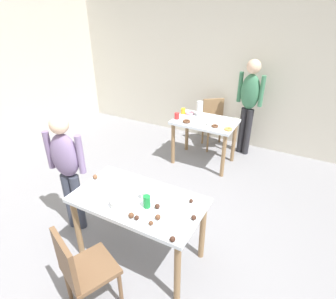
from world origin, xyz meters
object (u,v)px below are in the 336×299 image
(mixing_bowl, at_px, (121,202))
(person_adult_far, at_px, (249,99))
(pitcher_far, at_px, (200,109))
(soda_can, at_px, (147,202))
(dining_table_far, at_px, (205,128))
(person_girl_near, at_px, (67,166))
(dining_table_near, at_px, (138,207))
(chair_far_table, at_px, (214,120))
(chair_near_table, at_px, (81,268))

(mixing_bowl, bearing_deg, person_adult_far, 82.03)
(person_adult_far, relative_size, mixing_bowl, 7.90)
(person_adult_far, xyz_separation_m, pitcher_far, (-0.66, -0.51, -0.11))
(soda_can, xyz_separation_m, pitcher_far, (-0.46, 2.35, 0.06))
(dining_table_far, xyz_separation_m, person_girl_near, (-0.76, -2.14, 0.23))
(dining_table_near, bearing_deg, chair_far_table, 94.80)
(chair_far_table, distance_m, person_adult_far, 0.76)
(chair_far_table, bearing_deg, pitcher_far, -98.97)
(chair_far_table, xyz_separation_m, person_girl_near, (-0.68, -2.81, 0.35))
(chair_near_table, height_order, pitcher_far, pitcher_far)
(soda_can, bearing_deg, dining_table_near, 157.96)
(person_adult_far, height_order, mixing_bowl, person_adult_far)
(person_girl_near, distance_m, person_adult_far, 3.07)
(chair_near_table, height_order, mixing_bowl, chair_near_table)
(person_adult_far, bearing_deg, chair_far_table, 178.05)
(dining_table_near, bearing_deg, soda_can, -22.04)
(chair_near_table, xyz_separation_m, pitcher_far, (-0.22, 3.01, 0.38))
(pitcher_far, bearing_deg, chair_far_table, 81.03)
(dining_table_far, relative_size, person_adult_far, 0.60)
(dining_table_near, height_order, person_adult_far, person_adult_far)
(chair_far_table, height_order, soda_can, soda_can)
(chair_far_table, height_order, person_girl_near, person_girl_near)
(chair_near_table, bearing_deg, pitcher_far, 94.26)
(dining_table_near, xyz_separation_m, chair_near_table, (-0.10, -0.72, -0.15))
(mixing_bowl, bearing_deg, pitcher_far, 95.74)
(chair_far_table, bearing_deg, dining_table_far, -83.53)
(chair_near_table, xyz_separation_m, person_adult_far, (0.44, 3.52, 0.49))
(chair_near_table, xyz_separation_m, person_girl_near, (-0.82, 0.73, 0.35))
(person_girl_near, distance_m, soda_can, 1.06)
(chair_near_table, bearing_deg, mixing_bowl, 87.83)
(dining_table_near, bearing_deg, person_girl_near, 179.31)
(person_adult_far, bearing_deg, person_girl_near, -114.23)
(dining_table_far, bearing_deg, dining_table_near, -85.72)
(chair_near_table, relative_size, chair_far_table, 1.00)
(chair_near_table, relative_size, pitcher_far, 3.55)
(person_adult_far, xyz_separation_m, soda_can, (-0.20, -2.86, -0.18))
(pitcher_far, bearing_deg, person_adult_far, 37.56)
(chair_far_table, height_order, person_adult_far, person_adult_far)
(dining_table_near, distance_m, chair_near_table, 0.74)
(person_girl_near, bearing_deg, dining_table_far, 70.56)
(mixing_bowl, distance_m, soda_can, 0.24)
(mixing_bowl, xyz_separation_m, pitcher_far, (-0.25, 2.45, 0.08))
(chair_far_table, xyz_separation_m, pitcher_far, (-0.08, -0.53, 0.38))
(dining_table_near, bearing_deg, dining_table_far, 94.28)
(dining_table_near, xyz_separation_m, mixing_bowl, (-0.07, -0.15, 0.14))
(dining_table_far, bearing_deg, person_girl_near, -109.44)
(dining_table_near, height_order, pitcher_far, pitcher_far)
(mixing_bowl, bearing_deg, dining_table_far, 92.16)
(dining_table_far, distance_m, mixing_bowl, 2.31)
(person_girl_near, xyz_separation_m, mixing_bowl, (0.84, -0.16, -0.06))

